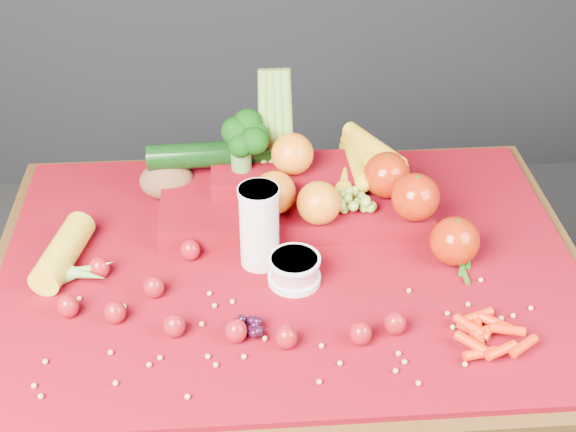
{
  "coord_description": "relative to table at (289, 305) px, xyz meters",
  "views": [
    {
      "loc": [
        -0.08,
        -1.15,
        1.68
      ],
      "look_at": [
        0.0,
        0.02,
        0.85
      ],
      "focal_mm": 50.0,
      "sensor_mm": 36.0,
      "label": 1
    }
  ],
  "objects": [
    {
      "name": "produce_mound",
      "position": [
        0.05,
        0.15,
        0.17
      ],
      "size": [
        0.61,
        0.38,
        0.27
      ],
      "color": "#66030E",
      "rests_on": "red_cloth"
    },
    {
      "name": "table",
      "position": [
        0.0,
        0.0,
        0.0
      ],
      "size": [
        1.1,
        0.8,
        0.75
      ],
      "color": "#39220D",
      "rests_on": "ground"
    },
    {
      "name": "baby_carrot_pile",
      "position": [
        0.32,
        -0.23,
        0.12
      ],
      "size": [
        0.18,
        0.17,
        0.03
      ],
      "primitive_type": null,
      "color": "red",
      "rests_on": "red_cloth"
    },
    {
      "name": "red_cloth",
      "position": [
        0.0,
        0.0,
        0.1
      ],
      "size": [
        1.05,
        0.75,
        0.01
      ],
      "primitive_type": "cube",
      "color": "#66030E",
      "rests_on": "table"
    },
    {
      "name": "green_bean_pile",
      "position": [
        0.32,
        -0.01,
        0.11
      ],
      "size": [
        0.14,
        0.12,
        0.01
      ],
      "primitive_type": null,
      "color": "#245513",
      "rests_on": "red_cloth"
    },
    {
      "name": "dark_grape_cluster",
      "position": [
        -0.09,
        -0.19,
        0.12
      ],
      "size": [
        0.06,
        0.05,
        0.03
      ],
      "primitive_type": null,
      "color": "black",
      "rests_on": "red_cloth"
    },
    {
      "name": "potato",
      "position": [
        -0.23,
        0.23,
        0.14
      ],
      "size": [
        0.11,
        0.08,
        0.08
      ],
      "primitive_type": "ellipsoid",
      "color": "brown",
      "rests_on": "red_cloth"
    },
    {
      "name": "strawberry_scatter",
      "position": [
        -0.15,
        -0.14,
        0.13
      ],
      "size": [
        0.58,
        0.28,
        0.05
      ],
      "color": "maroon",
      "rests_on": "red_cloth"
    },
    {
      "name": "soybean_scatter",
      "position": [
        0.0,
        -0.2,
        0.11
      ],
      "size": [
        0.84,
        0.24,
        0.01
      ],
      "primitive_type": null,
      "color": "tan",
      "rests_on": "red_cloth"
    },
    {
      "name": "corn_ear",
      "position": [
        -0.39,
        -0.01,
        0.13
      ],
      "size": [
        0.22,
        0.25,
        0.06
      ],
      "rotation": [
        0.0,
        0.0,
        1.34
      ],
      "color": "gold",
      "rests_on": "red_cloth"
    },
    {
      "name": "yogurt_bowl",
      "position": [
        0.01,
        -0.06,
        0.13
      ],
      "size": [
        0.09,
        0.09,
        0.05
      ],
      "rotation": [
        0.0,
        0.0,
        0.29
      ],
      "color": "silver",
      "rests_on": "red_cloth"
    },
    {
      "name": "milk_glass",
      "position": [
        -0.05,
        0.0,
        0.19
      ],
      "size": [
        0.07,
        0.07,
        0.16
      ],
      "rotation": [
        0.0,
        0.0,
        0.03
      ],
      "color": "silver",
      "rests_on": "red_cloth"
    }
  ]
}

